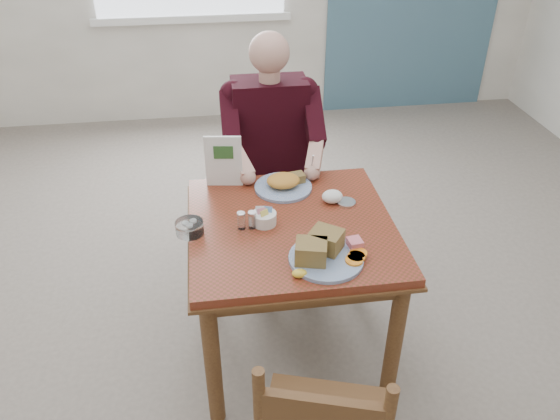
{
  "coord_description": "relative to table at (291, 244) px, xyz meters",
  "views": [
    {
      "loc": [
        -0.33,
        -1.96,
        2.12
      ],
      "look_at": [
        -0.05,
        0.0,
        0.83
      ],
      "focal_mm": 35.0,
      "sensor_mm": 36.0,
      "label": 1
    }
  ],
  "objects": [
    {
      "name": "floor",
      "position": [
        0.0,
        0.0,
        -0.64
      ],
      "size": [
        6.0,
        6.0,
        0.0
      ],
      "primitive_type": "plane",
      "color": "#695D55",
      "rests_on": "ground"
    },
    {
      "name": "lemon_wedge",
      "position": [
        -0.03,
        -0.36,
        0.13
      ],
      "size": [
        0.06,
        0.04,
        0.03
      ],
      "primitive_type": "ellipsoid",
      "rotation": [
        0.0,
        0.0,
        0.02
      ],
      "color": "yellow",
      "rests_on": "table"
    },
    {
      "name": "napkin",
      "position": [
        0.21,
        0.15,
        0.14
      ],
      "size": [
        0.1,
        0.08,
        0.06
      ],
      "primitive_type": "ellipsoid",
      "rotation": [
        0.0,
        0.0,
        0.04
      ],
      "color": "white",
      "rests_on": "table"
    },
    {
      "name": "metal_dish",
      "position": [
        0.28,
        0.13,
        0.12
      ],
      "size": [
        0.11,
        0.11,
        0.01
      ],
      "primitive_type": "cylinder",
      "rotation": [
        0.0,
        0.0,
        -0.36
      ],
      "color": "silver",
      "rests_on": "table"
    },
    {
      "name": "table",
      "position": [
        0.0,
        0.0,
        0.0
      ],
      "size": [
        0.92,
        0.92,
        0.75
      ],
      "color": "maroon",
      "rests_on": "ground"
    },
    {
      "name": "chair_far",
      "position": [
        0.0,
        0.8,
        -0.16
      ],
      "size": [
        0.42,
        0.42,
        0.95
      ],
      "color": "brown",
      "rests_on": "ground"
    },
    {
      "name": "diner",
      "position": [
        0.0,
        0.71,
        0.17
      ],
      "size": [
        0.53,
        0.56,
        1.39
      ],
      "color": "gray",
      "rests_on": "chair_far"
    },
    {
      "name": "near_plate",
      "position": [
        0.09,
        -0.26,
        0.15
      ],
      "size": [
        0.39,
        0.39,
        0.1
      ],
      "color": "white",
      "rests_on": "table"
    },
    {
      "name": "far_plate",
      "position": [
        0.01,
        0.31,
        0.14
      ],
      "size": [
        0.33,
        0.33,
        0.08
      ],
      "color": "white",
      "rests_on": "table"
    },
    {
      "name": "caddy",
      "position": [
        -0.12,
        0.02,
        0.14
      ],
      "size": [
        0.11,
        0.11,
        0.08
      ],
      "color": "white",
      "rests_on": "table"
    },
    {
      "name": "shakers",
      "position": [
        -0.2,
        -0.01,
        0.15
      ],
      "size": [
        0.08,
        0.04,
        0.08
      ],
      "color": "white",
      "rests_on": "table"
    },
    {
      "name": "creamer",
      "position": [
        -0.45,
        -0.01,
        0.14
      ],
      "size": [
        0.13,
        0.13,
        0.06
      ],
      "color": "white",
      "rests_on": "table"
    },
    {
      "name": "menu",
      "position": [
        -0.27,
        0.38,
        0.24
      ],
      "size": [
        0.18,
        0.04,
        0.26
      ],
      "color": "white",
      "rests_on": "table"
    }
  ]
}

